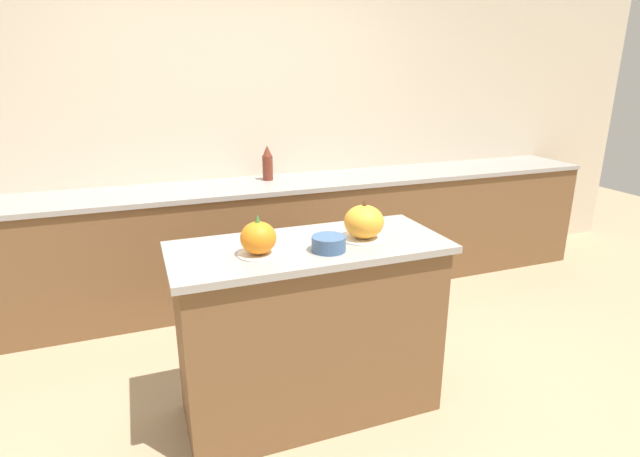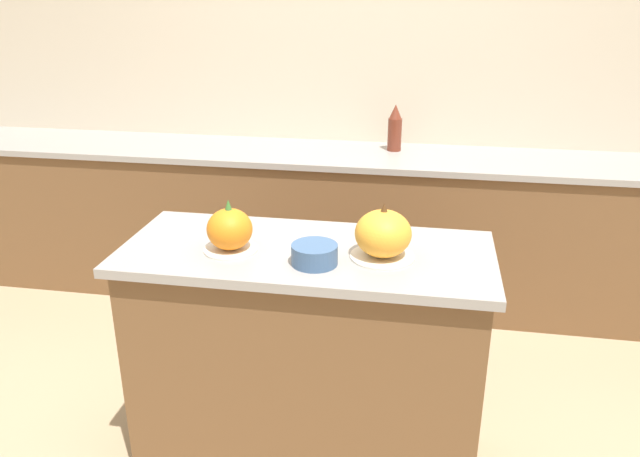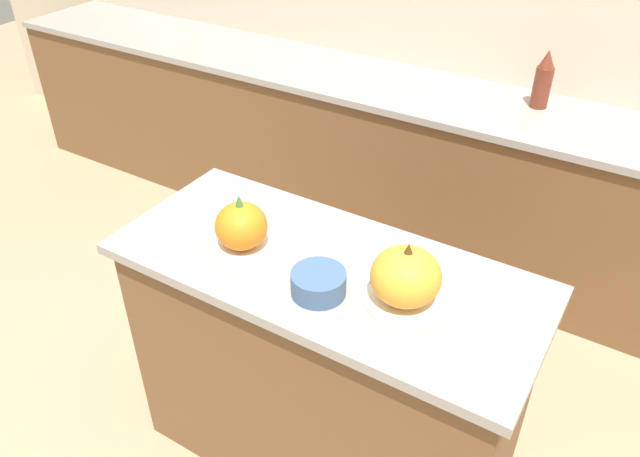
{
  "view_description": "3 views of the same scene",
  "coord_description": "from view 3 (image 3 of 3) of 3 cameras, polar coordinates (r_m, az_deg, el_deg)",
  "views": [
    {
      "loc": [
        -0.76,
        -2.15,
        1.75
      ],
      "look_at": [
        0.04,
        -0.05,
        1.03
      ],
      "focal_mm": 28.0,
      "sensor_mm": 36.0,
      "label": 1
    },
    {
      "loc": [
        0.41,
        -2.03,
        1.84
      ],
      "look_at": [
        0.05,
        -0.02,
        1.03
      ],
      "focal_mm": 35.0,
      "sensor_mm": 36.0,
      "label": 2
    },
    {
      "loc": [
        0.77,
        -1.28,
        2.12
      ],
      "look_at": [
        -0.03,
        0.03,
        1.05
      ],
      "focal_mm": 35.0,
      "sensor_mm": 36.0,
      "label": 3
    }
  ],
  "objects": [
    {
      "name": "kitchen_island",
      "position": [
        2.22,
        0.36,
        -12.85
      ],
      "size": [
        1.35,
        0.59,
        0.94
      ],
      "color": "brown",
      "rests_on": "ground_plane"
    },
    {
      "name": "back_counter",
      "position": [
        3.3,
        13.74,
        3.63
      ],
      "size": [
        6.0,
        0.6,
        0.92
      ],
      "color": "brown",
      "rests_on": "ground_plane"
    },
    {
      "name": "mixing_bowl",
      "position": [
        1.78,
        -0.14,
        -5.01
      ],
      "size": [
        0.16,
        0.16,
        0.07
      ],
      "color": "#3D5B84",
      "rests_on": "kitchen_island"
    },
    {
      "name": "wall_back",
      "position": [
        3.29,
        17.76,
        17.99
      ],
      "size": [
        8.0,
        0.06,
        2.5
      ],
      "color": "beige",
      "rests_on": "ground_plane"
    },
    {
      "name": "pumpkin_cake_right",
      "position": [
        1.74,
        7.84,
        -4.49
      ],
      "size": [
        0.23,
        0.23,
        0.2
      ],
      "color": "silver",
      "rests_on": "kitchen_island"
    },
    {
      "name": "pumpkin_cake_left",
      "position": [
        1.95,
        -7.2,
        0.11
      ],
      "size": [
        0.2,
        0.2,
        0.19
      ],
      "color": "silver",
      "rests_on": "kitchen_island"
    },
    {
      "name": "ground_plane",
      "position": [
        2.59,
        0.32,
        -19.91
      ],
      "size": [
        12.0,
        12.0,
        0.0
      ],
      "primitive_type": "plane",
      "color": "tan"
    },
    {
      "name": "bottle_tall",
      "position": [
        3.1,
        19.74,
        12.65
      ],
      "size": [
        0.08,
        0.08,
        0.27
      ],
      "color": "maroon",
      "rests_on": "back_counter"
    }
  ]
}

